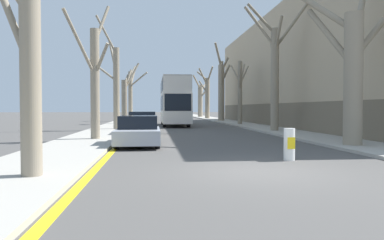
{
  "coord_description": "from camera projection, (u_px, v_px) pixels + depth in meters",
  "views": [
    {
      "loc": [
        -2.8,
        -9.53,
        1.67
      ],
      "look_at": [
        0.37,
        21.16,
        0.7
      ],
      "focal_mm": 35.0,
      "sensor_mm": 36.0,
      "label": 1
    }
  ],
  "objects": [
    {
      "name": "street_tree_right_1",
      "position": [
        275.0,
        70.0,
        26.05
      ],
      "size": [
        4.22,
        2.44,
        8.92
      ],
      "color": "gray",
      "rests_on": "ground"
    },
    {
      "name": "parked_car_0",
      "position": [
        138.0,
        132.0,
        16.59
      ],
      "size": [
        1.89,
        4.05,
        1.34
      ],
      "color": "#9EA3AD",
      "rests_on": "ground"
    },
    {
      "name": "street_tree_left_1",
      "position": [
        95.0,
        79.0,
        18.96
      ],
      "size": [
        2.06,
        2.98,
        7.12
      ],
      "color": "gray",
      "rests_on": "ground"
    },
    {
      "name": "traffic_bollard",
      "position": [
        289.0,
        144.0,
        11.99
      ],
      "size": [
        0.36,
        0.37,
        1.03
      ],
      "color": "white",
      "rests_on": "ground"
    },
    {
      "name": "kerb_line_stripe",
      "position": [
        143.0,
        119.0,
        59.08
      ],
      "size": [
        0.24,
        120.0,
        0.01
      ],
      "primitive_type": "cube",
      "color": "yellow",
      "rests_on": "ground"
    },
    {
      "name": "double_decker_bus",
      "position": [
        174.0,
        99.0,
        35.69
      ],
      "size": [
        2.48,
        10.07,
        4.47
      ],
      "color": "silver",
      "rests_on": "ground"
    },
    {
      "name": "sidewalk_left",
      "position": [
        132.0,
        118.0,
        58.9
      ],
      "size": [
        3.09,
        120.0,
        0.12
      ],
      "primitive_type": "cube",
      "color": "#A39E93",
      "rests_on": "ground"
    },
    {
      "name": "street_tree_left_4",
      "position": [
        131.0,
        94.0,
        47.71
      ],
      "size": [
        2.49,
        3.28,
        7.22
      ],
      "color": "gray",
      "rests_on": "ground"
    },
    {
      "name": "street_tree_right_2",
      "position": [
        240.0,
        91.0,
        36.65
      ],
      "size": [
        2.01,
        2.47,
        6.28
      ],
      "color": "gray",
      "rests_on": "ground"
    },
    {
      "name": "street_tree_left_0",
      "position": [
        33.0,
        53.0,
        8.6
      ],
      "size": [
        2.95,
        1.96,
        6.7
      ],
      "color": "gray",
      "rests_on": "ground"
    },
    {
      "name": "street_tree_right_0",
      "position": [
        351.0,
        68.0,
        15.96
      ],
      "size": [
        3.71,
        2.77,
        7.2
      ],
      "color": "gray",
      "rests_on": "ground"
    },
    {
      "name": "ground_plane",
      "position": [
        261.0,
        172.0,
        9.82
      ],
      "size": [
        300.0,
        300.0,
        0.0
      ],
      "primitive_type": "plane",
      "color": "#4C4947"
    },
    {
      "name": "street_tree_left_3",
      "position": [
        125.0,
        98.0,
        38.56
      ],
      "size": [
        1.84,
        1.78,
        6.44
      ],
      "color": "gray",
      "rests_on": "ground"
    },
    {
      "name": "street_tree_right_4",
      "position": [
        207.0,
        95.0,
        57.75
      ],
      "size": [
        2.4,
        2.61,
        8.05
      ],
      "color": "gray",
      "rests_on": "ground"
    },
    {
      "name": "building_facade_right",
      "position": [
        319.0,
        71.0,
        34.97
      ],
      "size": [
        10.08,
        40.91,
        10.41
      ],
      "color": "tan",
      "rests_on": "ground"
    },
    {
      "name": "parked_car_1",
      "position": [
        142.0,
        124.0,
        22.97
      ],
      "size": [
        1.78,
        4.06,
        1.46
      ],
      "color": "silver",
      "rests_on": "ground"
    },
    {
      "name": "street_tree_right_3",
      "position": [
        221.0,
        89.0,
        46.91
      ],
      "size": [
        2.13,
        2.44,
        9.71
      ],
      "color": "gray",
      "rests_on": "ground"
    },
    {
      "name": "street_tree_left_2",
      "position": [
        115.0,
        84.0,
        28.23
      ],
      "size": [
        2.63,
        2.25,
        8.5
      ],
      "color": "gray",
      "rests_on": "ground"
    },
    {
      "name": "street_tree_right_5",
      "position": [
        200.0,
        99.0,
        68.64
      ],
      "size": [
        3.27,
        4.78,
        7.58
      ],
      "color": "gray",
      "rests_on": "ground"
    },
    {
      "name": "sidewalk_right",
      "position": [
        209.0,
        118.0,
        60.15
      ],
      "size": [
        3.09,
        120.0,
        0.12
      ],
      "primitive_type": "cube",
      "color": "#A39E93",
      "rests_on": "ground"
    }
  ]
}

